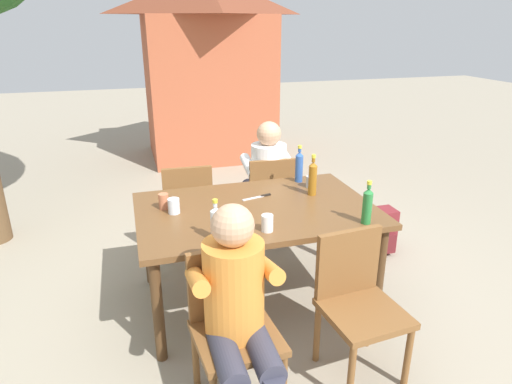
# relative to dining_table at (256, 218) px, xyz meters

# --- Properties ---
(ground_plane) EXTENTS (24.00, 24.00, 0.00)m
(ground_plane) POSITION_rel_dining_table_xyz_m (0.00, 0.00, -0.68)
(ground_plane) COLOR gray
(dining_table) EXTENTS (1.68, 1.10, 0.76)m
(dining_table) POSITION_rel_dining_table_xyz_m (0.00, 0.00, 0.00)
(dining_table) COLOR brown
(dining_table) RESTS_ON ground_plane
(chair_far_right) EXTENTS (0.46, 0.46, 0.87)m
(chair_far_right) POSITION_rel_dining_table_xyz_m (0.37, 0.85, -0.19)
(chair_far_right) COLOR brown
(chair_far_right) RESTS_ON ground_plane
(chair_near_left) EXTENTS (0.48, 0.48, 0.87)m
(chair_near_left) POSITION_rel_dining_table_xyz_m (-0.39, -0.85, -0.19)
(chair_near_left) COLOR brown
(chair_near_left) RESTS_ON ground_plane
(chair_near_right) EXTENTS (0.48, 0.48, 0.87)m
(chair_near_right) POSITION_rel_dining_table_xyz_m (0.37, -0.85, -0.19)
(chair_near_right) COLOR brown
(chair_near_right) RESTS_ON ground_plane
(chair_far_left) EXTENTS (0.46, 0.46, 0.87)m
(chair_far_left) POSITION_rel_dining_table_xyz_m (-0.38, 0.85, -0.19)
(chair_far_left) COLOR brown
(chair_far_left) RESTS_ON ground_plane
(person_in_white_shirt) EXTENTS (0.47, 0.61, 1.18)m
(person_in_white_shirt) POSITION_rel_dining_table_xyz_m (0.38, 0.96, -0.02)
(person_in_white_shirt) COLOR white
(person_in_white_shirt) RESTS_ON ground_plane
(person_in_plaid_shirt) EXTENTS (0.47, 0.61, 1.18)m
(person_in_plaid_shirt) POSITION_rel_dining_table_xyz_m (-0.38, -0.96, -0.02)
(person_in_plaid_shirt) COLOR orange
(person_in_plaid_shirt) RESTS_ON ground_plane
(bottle_clear) EXTENTS (0.06, 0.06, 0.27)m
(bottle_clear) POSITION_rel_dining_table_xyz_m (-0.37, -0.41, 0.20)
(bottle_clear) COLOR white
(bottle_clear) RESTS_ON dining_table
(bottle_green) EXTENTS (0.06, 0.06, 0.30)m
(bottle_green) POSITION_rel_dining_table_xyz_m (0.62, -0.45, 0.21)
(bottle_green) COLOR #287A38
(bottle_green) RESTS_ON dining_table
(bottle_amber) EXTENTS (0.06, 0.06, 0.32)m
(bottle_amber) POSITION_rel_dining_table_xyz_m (0.48, 0.13, 0.22)
(bottle_amber) COLOR #996019
(bottle_amber) RESTS_ON dining_table
(bottle_blue) EXTENTS (0.06, 0.06, 0.31)m
(bottle_blue) POSITION_rel_dining_table_xyz_m (0.50, 0.43, 0.21)
(bottle_blue) COLOR #2D56A3
(bottle_blue) RESTS_ON dining_table
(cup_white) EXTENTS (0.07, 0.07, 0.11)m
(cup_white) POSITION_rel_dining_table_xyz_m (-0.04, -0.38, 0.14)
(cup_white) COLOR white
(cup_white) RESTS_ON dining_table
(cup_steel) EXTENTS (0.08, 0.08, 0.09)m
(cup_steel) POSITION_rel_dining_table_xyz_m (0.54, 0.28, 0.13)
(cup_steel) COLOR #B2B7BC
(cup_steel) RESTS_ON dining_table
(cup_glass) EXTENTS (0.08, 0.08, 0.11)m
(cup_glass) POSITION_rel_dining_table_xyz_m (-0.57, 0.07, 0.13)
(cup_glass) COLOR silver
(cup_glass) RESTS_ON dining_table
(cup_terracotta) EXTENTS (0.07, 0.07, 0.11)m
(cup_terracotta) POSITION_rel_dining_table_xyz_m (-0.63, 0.17, 0.14)
(cup_terracotta) COLOR #BC6B47
(cup_terracotta) RESTS_ON dining_table
(table_knife) EXTENTS (0.24, 0.07, 0.01)m
(table_knife) POSITION_rel_dining_table_xyz_m (0.08, 0.19, 0.09)
(table_knife) COLOR silver
(table_knife) RESTS_ON dining_table
(backpack_by_near_side) EXTENTS (0.31, 0.25, 0.41)m
(backpack_by_near_side) POSITION_rel_dining_table_xyz_m (1.29, 0.41, -0.48)
(backpack_by_near_side) COLOR maroon
(backpack_by_near_side) RESTS_ON ground_plane
(brick_kiosk) EXTENTS (2.08, 1.65, 2.64)m
(brick_kiosk) POSITION_rel_dining_table_xyz_m (0.43, 4.02, 0.71)
(brick_kiosk) COLOR #B25638
(brick_kiosk) RESTS_ON ground_plane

